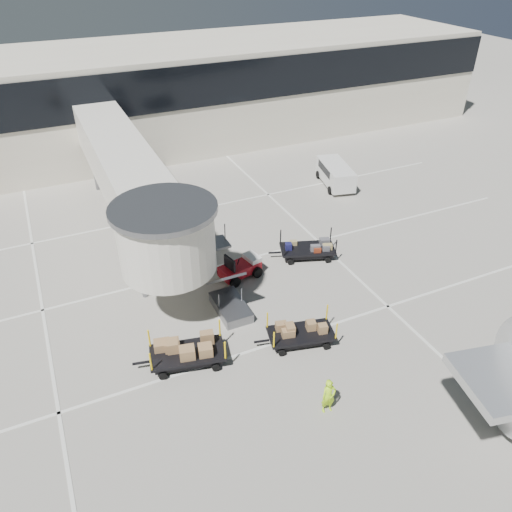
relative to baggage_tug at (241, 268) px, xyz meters
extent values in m
plane|color=#ADA79A|center=(-0.25, -7.56, -0.54)|extent=(140.00, 140.00, 0.00)
cube|color=silver|center=(-0.25, -5.56, -0.53)|extent=(40.00, 0.15, 0.02)
cube|color=silver|center=(-0.25, 1.44, -0.53)|extent=(40.00, 0.15, 0.02)
cube|color=silver|center=(-0.25, 8.44, -0.53)|extent=(40.00, 0.15, 0.02)
cube|color=silver|center=(5.75, 2.44, -0.53)|extent=(0.15, 30.00, 0.02)
cube|color=silver|center=(-10.25, 2.44, -0.53)|extent=(0.15, 30.00, 0.02)
cube|color=beige|center=(-0.25, 22.44, 3.46)|extent=(64.00, 12.00, 8.00)
cube|color=black|center=(-0.25, 16.39, 5.46)|extent=(64.00, 0.12, 3.20)
cube|color=silver|center=(-4.25, 7.44, 3.76)|extent=(3.00, 18.00, 2.80)
cylinder|color=silver|center=(-4.25, -1.56, 3.76)|extent=(4.40, 4.40, 3.00)
cylinder|color=slate|center=(-4.25, -1.56, 5.36)|extent=(4.80, 4.80, 0.25)
cylinder|color=slate|center=(-5.25, 0.44, 0.91)|extent=(0.28, 0.28, 2.90)
cylinder|color=slate|center=(-3.25, 0.44, 0.91)|extent=(0.28, 0.28, 2.90)
cylinder|color=slate|center=(-5.25, 7.44, 0.91)|extent=(0.28, 0.28, 2.90)
cylinder|color=slate|center=(-3.25, 7.44, 0.91)|extent=(0.28, 0.28, 2.90)
cylinder|color=slate|center=(-5.25, 14.44, 0.91)|extent=(0.28, 0.28, 2.90)
cylinder|color=slate|center=(-3.25, 14.44, 0.91)|extent=(0.28, 0.28, 2.90)
cube|color=slate|center=(-1.65, -2.56, -0.29)|extent=(1.40, 2.60, 0.50)
cube|color=slate|center=(-1.65, -1.96, 1.06)|extent=(1.20, 2.60, 2.06)
cube|color=slate|center=(-1.65, -0.56, 2.31)|extent=(1.40, 1.20, 0.12)
cube|color=maroon|center=(-0.06, -0.01, -0.03)|extent=(2.42, 1.53, 0.56)
cube|color=silver|center=(0.76, 0.17, 0.34)|extent=(0.86, 1.14, 0.33)
cube|color=black|center=(-0.70, -0.15, 0.53)|extent=(0.31, 0.94, 0.84)
cylinder|color=black|center=(-0.66, -0.77, -0.24)|extent=(0.63, 0.36, 0.60)
cylinder|color=black|center=(-0.92, 0.42, -0.24)|extent=(0.63, 0.36, 0.60)
cylinder|color=black|center=(0.80, -0.45, -0.24)|extent=(0.63, 0.36, 0.60)
cylinder|color=black|center=(0.54, 0.74, -0.24)|extent=(0.63, 0.36, 0.60)
cube|color=black|center=(4.27, 0.16, 0.02)|extent=(3.44, 2.48, 0.12)
cube|color=black|center=(4.27, 0.16, -0.16)|extent=(3.07, 2.16, 0.26)
cube|color=black|center=(2.47, 0.79, -0.13)|extent=(0.71, 0.32, 0.08)
cylinder|color=black|center=(3.02, -0.14, -0.37)|extent=(0.38, 0.25, 0.35)
cylinder|color=black|center=(3.48, 1.18, -0.37)|extent=(0.38, 0.25, 0.35)
cylinder|color=black|center=(5.07, -0.86, -0.37)|extent=(0.38, 0.25, 0.35)
cylinder|color=black|center=(5.53, 0.46, -0.37)|extent=(0.38, 0.25, 0.35)
cylinder|color=black|center=(2.64, -0.01, 0.49)|extent=(0.07, 0.07, 0.93)
cylinder|color=black|center=(3.10, 1.31, 0.49)|extent=(0.07, 0.07, 0.93)
cylinder|color=black|center=(5.45, -0.99, 0.49)|extent=(0.07, 0.07, 0.93)
cylinder|color=black|center=(5.91, 0.33, 0.49)|extent=(0.07, 0.07, 0.93)
cube|color=#978452|center=(3.80, 0.01, 0.23)|extent=(0.61, 0.54, 0.28)
cube|color=#151542|center=(3.37, 0.21, 0.31)|extent=(0.65, 0.55, 0.45)
cube|color=#151542|center=(4.88, -0.10, 0.32)|extent=(0.62, 0.48, 0.46)
cube|color=#978452|center=(4.33, 0.17, 0.25)|extent=(0.62, 0.48, 0.32)
cube|color=maroon|center=(4.81, -0.10, 0.23)|extent=(0.59, 0.43, 0.29)
cube|color=#151542|center=(4.69, 0.47, 0.25)|extent=(0.46, 0.39, 0.34)
cube|color=#504F54|center=(3.13, 0.17, 0.22)|extent=(0.51, 0.43, 0.26)
cube|color=black|center=(0.44, -5.99, 0.01)|extent=(3.26, 2.14, 0.12)
cube|color=black|center=(0.44, -5.99, -0.17)|extent=(2.91, 1.85, 0.25)
cube|color=black|center=(-1.36, -5.57, -0.14)|extent=(0.70, 0.24, 0.08)
cylinder|color=black|center=(-0.74, -6.41, -0.37)|extent=(0.36, 0.21, 0.34)
cylinder|color=black|center=(-0.43, -5.10, -0.37)|extent=(0.36, 0.21, 0.34)
cylinder|color=black|center=(1.30, -6.89, -0.37)|extent=(0.36, 0.21, 0.34)
cylinder|color=black|center=(1.61, -5.58, -0.37)|extent=(0.36, 0.21, 0.34)
cylinder|color=yellow|center=(-1.11, -6.32, 0.45)|extent=(0.07, 0.07, 0.90)
cylinder|color=yellow|center=(-0.81, -5.01, 0.45)|extent=(0.07, 0.07, 0.90)
cylinder|color=yellow|center=(1.68, -6.98, 0.45)|extent=(0.07, 0.07, 0.90)
cylinder|color=yellow|center=(1.99, -5.66, 0.45)|extent=(0.07, 0.07, 0.90)
cube|color=#916A46|center=(0.51, -5.77, 0.26)|extent=(0.62, 0.52, 0.39)
cube|color=#916A46|center=(0.27, -6.32, 0.32)|extent=(0.66, 0.49, 0.52)
cube|color=#916A46|center=(0.73, -6.42, 0.27)|extent=(0.53, 0.47, 0.42)
cube|color=#916A46|center=(1.33, -6.12, 0.25)|extent=(0.69, 0.64, 0.36)
cube|color=#916A46|center=(0.48, -5.59, 0.31)|extent=(0.71, 0.67, 0.50)
cube|color=black|center=(-4.70, -5.08, 0.05)|extent=(3.52, 2.27, 0.13)
cube|color=black|center=(-4.70, -5.08, -0.14)|extent=(3.15, 1.96, 0.27)
cube|color=black|center=(-6.66, -4.66, -0.11)|extent=(0.76, 0.24, 0.09)
cylinder|color=black|center=(-5.97, -5.55, -0.36)|extent=(0.39, 0.23, 0.37)
cylinder|color=black|center=(-5.66, -4.12, -0.36)|extent=(0.39, 0.23, 0.37)
cylinder|color=black|center=(-3.74, -6.03, -0.36)|extent=(0.39, 0.23, 0.37)
cylinder|color=black|center=(-3.44, -4.60, -0.36)|extent=(0.39, 0.23, 0.37)
cylinder|color=yellow|center=(-6.38, -5.46, 0.54)|extent=(0.08, 0.08, 0.97)
cylinder|color=yellow|center=(-6.07, -4.04, 0.54)|extent=(0.08, 0.08, 0.97)
cylinder|color=yellow|center=(-3.33, -6.12, 0.54)|extent=(0.08, 0.08, 0.97)
cylinder|color=yellow|center=(-3.02, -4.69, 0.54)|extent=(0.08, 0.08, 0.97)
cube|color=#916A46|center=(-5.39, -4.51, 0.34)|extent=(0.59, 0.59, 0.45)
cube|color=#916A46|center=(-3.60, -4.96, 0.39)|extent=(0.54, 0.49, 0.56)
cube|color=#916A46|center=(-3.69, -4.98, 0.37)|extent=(0.53, 0.59, 0.50)
cube|color=#916A46|center=(-4.55, -4.75, 0.40)|extent=(0.59, 0.57, 0.56)
cube|color=#916A46|center=(-4.47, -4.65, 0.36)|extent=(0.62, 0.68, 0.49)
cube|color=#916A46|center=(-5.53, -4.79, 0.34)|extent=(0.71, 0.57, 0.45)
imported|color=#A8E618|center=(-0.48, -9.86, 0.27)|extent=(0.62, 0.44, 1.63)
cube|color=silver|center=(10.97, 7.84, 0.37)|extent=(2.58, 4.47, 1.35)
cube|color=silver|center=(11.39, 9.67, 0.11)|extent=(1.68, 0.82, 0.79)
cube|color=black|center=(11.01, 8.01, 0.72)|extent=(2.26, 2.94, 0.54)
cylinder|color=black|center=(9.86, 6.66, -0.25)|extent=(0.34, 0.63, 0.59)
cylinder|color=black|center=(11.48, 6.29, -0.25)|extent=(0.34, 0.63, 0.59)
cylinder|color=black|center=(10.47, 9.38, -0.25)|extent=(0.34, 0.63, 0.59)
cylinder|color=black|center=(12.09, 9.02, -0.25)|extent=(0.34, 0.63, 0.59)
camera|label=1|loc=(-8.57, -20.71, 15.55)|focal=35.00mm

